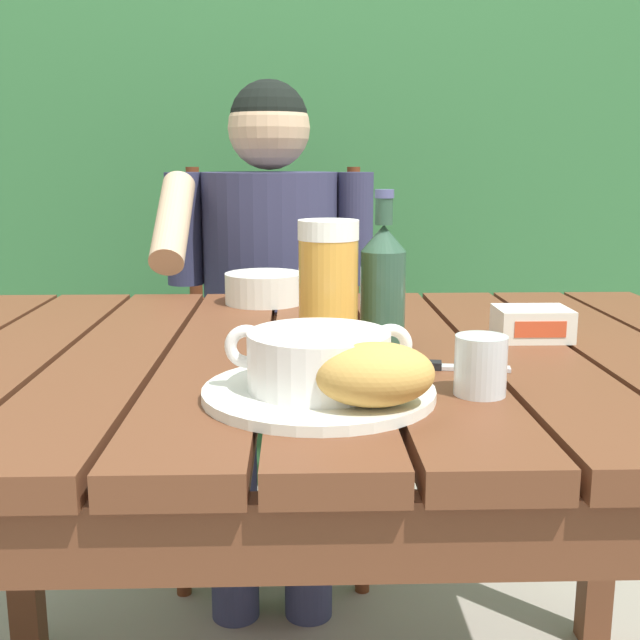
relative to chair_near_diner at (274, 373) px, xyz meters
The scene contains 13 objects.
dining_table 0.93m from the chair_near_diner, 84.01° to the right, with size 1.31×0.93×0.78m.
hedge_backdrop 0.96m from the chair_near_diner, 65.93° to the left, with size 3.71×0.84×2.31m.
chair_near_diner is the anchor object (origin of this frame).
person_eating 0.31m from the chair_near_diner, 90.81° to the right, with size 0.48×0.47×1.22m.
serving_plate 1.19m from the chair_near_diner, 85.72° to the right, with size 0.27×0.27×0.01m.
soup_bowl 1.20m from the chair_near_diner, 85.72° to the right, with size 0.21×0.16×0.07m.
bread_roll 1.27m from the chair_near_diner, 83.30° to the right, with size 0.14×0.11×0.07m.
beer_glass 1.02m from the chair_near_diner, 83.63° to the right, with size 0.08×0.08×0.19m.
beer_bottle 1.00m from the chair_near_diner, 78.53° to the right, with size 0.06×0.06×0.23m.
water_glass_small 1.22m from the chair_near_diner, 76.57° to the right, with size 0.06×0.06×0.07m.
butter_tub 1.01m from the chair_near_diner, 64.21° to the right, with size 0.11×0.08×0.05m.
table_knife 1.10m from the chair_near_diner, 76.55° to the right, with size 0.15×0.04×0.01m.
diner_bowl 0.63m from the chair_near_diner, 90.00° to the right, with size 0.15×0.15×0.06m.
Camera 1 is at (-0.03, -1.09, 1.04)m, focal length 43.47 mm.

